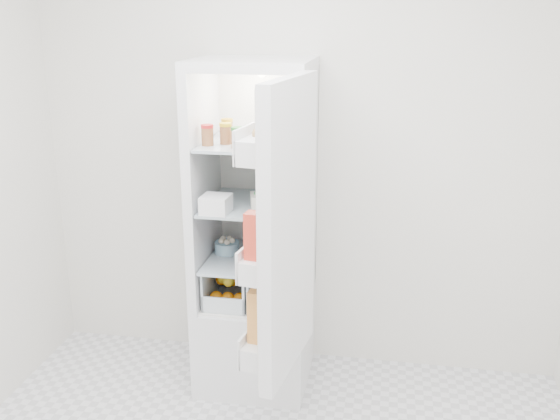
% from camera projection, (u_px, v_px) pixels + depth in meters
% --- Properties ---
extents(room_walls, '(3.02, 3.02, 2.61)m').
position_uv_depth(room_walls, '(233.00, 154.00, 1.98)').
color(room_walls, silver).
rests_on(room_walls, ground).
extents(refrigerator, '(0.60, 0.60, 1.80)m').
position_uv_depth(refrigerator, '(257.00, 267.00, 3.47)').
color(refrigerator, white).
rests_on(refrigerator, ground).
extents(shelf_low, '(0.49, 0.53, 0.01)m').
position_uv_depth(shelf_low, '(254.00, 259.00, 3.39)').
color(shelf_low, '#A6B7C2').
rests_on(shelf_low, refrigerator).
extents(shelf_mid, '(0.49, 0.53, 0.02)m').
position_uv_depth(shelf_mid, '(254.00, 204.00, 3.29)').
color(shelf_mid, '#A6B7C2').
rests_on(shelf_mid, refrigerator).
extents(shelf_top, '(0.49, 0.53, 0.02)m').
position_uv_depth(shelf_top, '(253.00, 143.00, 3.19)').
color(shelf_top, '#A6B7C2').
rests_on(shelf_top, refrigerator).
extents(crisper_left, '(0.23, 0.46, 0.22)m').
position_uv_depth(crisper_left, '(233.00, 279.00, 3.45)').
color(crisper_left, silver).
rests_on(crisper_left, refrigerator).
extents(crisper_right, '(0.23, 0.46, 0.22)m').
position_uv_depth(crisper_right, '(277.00, 282.00, 3.41)').
color(crisper_right, silver).
rests_on(crisper_right, refrigerator).
extents(condiment_jars, '(0.46, 0.32, 0.08)m').
position_uv_depth(condiment_jars, '(245.00, 136.00, 3.10)').
color(condiment_jars, '#B21919').
rests_on(condiment_jars, shelf_top).
extents(squeeze_bottle, '(0.06, 0.06, 0.18)m').
position_uv_depth(squeeze_bottle, '(296.00, 123.00, 3.17)').
color(squeeze_bottle, white).
rests_on(squeeze_bottle, shelf_top).
extents(tub_white, '(0.15, 0.15, 0.09)m').
position_uv_depth(tub_white, '(216.00, 204.00, 3.12)').
color(tub_white, white).
rests_on(tub_white, shelf_mid).
extents(tub_cream, '(0.15, 0.15, 0.07)m').
position_uv_depth(tub_cream, '(263.00, 201.00, 3.20)').
color(tub_cream, white).
rests_on(tub_cream, shelf_mid).
extents(tin_red, '(0.12, 0.12, 0.06)m').
position_uv_depth(tin_red, '(285.00, 208.00, 3.11)').
color(tin_red, red).
rests_on(tin_red, shelf_mid).
extents(tub_green, '(0.11, 0.15, 0.08)m').
position_uv_depth(tub_green, '(266.00, 197.00, 3.25)').
color(tub_green, '#3A7F47').
rests_on(tub_green, shelf_mid).
extents(red_cabbage, '(0.17, 0.17, 0.17)m').
position_uv_depth(red_cabbage, '(271.00, 250.00, 3.26)').
color(red_cabbage, '#581E54').
rests_on(red_cabbage, shelf_low).
extents(bell_pepper, '(0.09, 0.09, 0.09)m').
position_uv_depth(bell_pepper, '(246.00, 254.00, 3.31)').
color(bell_pepper, red).
rests_on(bell_pepper, shelf_low).
extents(mushroom_bowl, '(0.15, 0.15, 0.06)m').
position_uv_depth(mushroom_bowl, '(227.00, 247.00, 3.44)').
color(mushroom_bowl, '#89B5CD').
rests_on(mushroom_bowl, shelf_low).
extents(salad_bag, '(0.12, 0.12, 0.12)m').
position_uv_depth(salad_bag, '(282.00, 262.00, 3.17)').
color(salad_bag, '#B7D6A1').
rests_on(salad_bag, shelf_low).
extents(citrus_pile, '(0.20, 0.31, 0.16)m').
position_uv_depth(citrus_pile, '(231.00, 285.00, 3.42)').
color(citrus_pile, orange).
rests_on(citrus_pile, refrigerator).
extents(veg_pile, '(0.16, 0.30, 0.10)m').
position_uv_depth(veg_pile, '(277.00, 290.00, 3.42)').
color(veg_pile, '#1E4517').
rests_on(veg_pile, refrigerator).
extents(fridge_door, '(0.25, 0.60, 1.30)m').
position_uv_depth(fridge_door, '(282.00, 236.00, 2.70)').
color(fridge_door, white).
rests_on(fridge_door, refrigerator).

